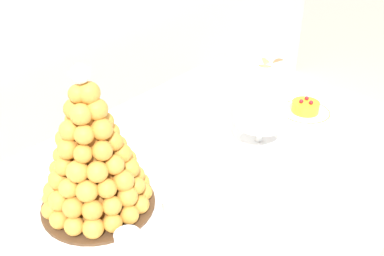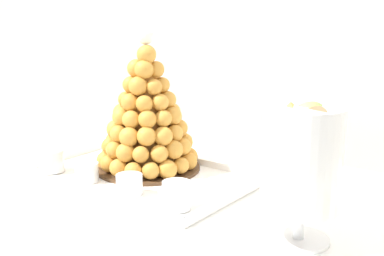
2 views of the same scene
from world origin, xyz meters
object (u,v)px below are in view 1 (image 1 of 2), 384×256
object	(u,v)px
croquembouche	(92,156)
dessert_cup_centre	(175,208)
dessert_cup_mid_left	(128,243)
fruit_tart_plate	(305,109)
serving_tray	(121,211)
wine_glass	(55,158)
macaron_goblet	(263,95)
dessert_cup_mid_right	(211,178)

from	to	relation	value
croquembouche	dessert_cup_centre	world-z (taller)	croquembouche
dessert_cup_mid_left	fruit_tart_plate	size ratio (longest dim) A/B	0.33
dessert_cup_mid_left	dessert_cup_centre	size ratio (longest dim) A/B	0.94
serving_tray	wine_glass	world-z (taller)	wine_glass
serving_tray	macaron_goblet	size ratio (longest dim) A/B	2.04
dessert_cup_centre	wine_glass	world-z (taller)	wine_glass
dessert_cup_mid_left	macaron_goblet	world-z (taller)	macaron_goblet
serving_tray	croquembouche	xyz separation A→B (m)	(-0.02, 0.05, 0.15)
serving_tray	dessert_cup_mid_left	distance (m)	0.13
serving_tray	wine_glass	xyz separation A→B (m)	(-0.04, 0.18, 0.10)
dessert_cup_mid_left	fruit_tart_plate	bearing A→B (deg)	-0.06
dessert_cup_mid_left	serving_tray	bearing A→B (deg)	54.54
macaron_goblet	fruit_tart_plate	xyz separation A→B (m)	(0.25, -0.02, -0.14)
croquembouche	dessert_cup_mid_left	distance (m)	0.21
croquembouche	dessert_cup_mid_right	distance (m)	0.30
dessert_cup_mid_right	fruit_tart_plate	world-z (taller)	dessert_cup_mid_right
dessert_cup_mid_left	macaron_goblet	distance (m)	0.56
croquembouche	dessert_cup_mid_left	bearing A→B (deg)	-108.62
dessert_cup_centre	dessert_cup_mid_left	bearing A→B (deg)	178.62
dessert_cup_centre	wine_glass	xyz separation A→B (m)	(-0.11, 0.29, 0.08)
macaron_goblet	serving_tray	bearing A→B (deg)	169.69
dessert_cup_centre	fruit_tart_plate	xyz separation A→B (m)	(0.66, 0.00, -0.02)
croquembouche	serving_tray	bearing A→B (deg)	-68.38
dessert_cup_centre	fruit_tart_plate	size ratio (longest dim) A/B	0.35
fruit_tart_plate	dessert_cup_mid_left	bearing A→B (deg)	179.94
serving_tray	dessert_cup_mid_right	world-z (taller)	dessert_cup_mid_right
croquembouche	dessert_cup_centre	size ratio (longest dim) A/B	6.02
croquembouche	wine_glass	bearing A→B (deg)	100.84
fruit_tart_plate	dessert_cup_mid_right	bearing A→B (deg)	-179.69
croquembouche	wine_glass	world-z (taller)	croquembouche
dessert_cup_centre	croquembouche	bearing A→B (deg)	118.76
dessert_cup_mid_right	fruit_tart_plate	xyz separation A→B (m)	(0.52, 0.00, -0.02)
macaron_goblet	croquembouche	bearing A→B (deg)	164.13
dessert_cup_mid_left	croquembouche	bearing A→B (deg)	71.38
dessert_cup_mid_right	wine_glass	world-z (taller)	wine_glass
serving_tray	dessert_cup_mid_right	distance (m)	0.24
serving_tray	croquembouche	distance (m)	0.16
macaron_goblet	wine_glass	size ratio (longest dim) A/B	1.83
dessert_cup_mid_right	macaron_goblet	bearing A→B (deg)	5.21
dessert_cup_mid_right	wine_glass	distance (m)	0.39
dessert_cup_mid_right	wine_glass	xyz separation A→B (m)	(-0.25, 0.29, 0.07)
dessert_cup_mid_left	dessert_cup_mid_right	xyz separation A→B (m)	(0.28, -0.00, 0.01)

